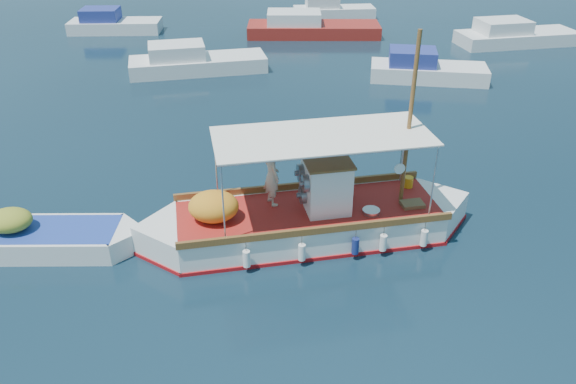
{
  "coord_description": "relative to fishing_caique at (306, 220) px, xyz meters",
  "views": [
    {
      "loc": [
        -0.58,
        -14.13,
        9.64
      ],
      "look_at": [
        -0.73,
        0.0,
        1.57
      ],
      "focal_mm": 35.0,
      "sensor_mm": 36.0,
      "label": 1
    }
  ],
  "objects": [
    {
      "name": "bg_boat_far_w",
      "position": [
        -12.89,
        24.89,
        -0.06
      ],
      "size": [
        6.22,
        2.58,
        1.8
      ],
      "rotation": [
        0.0,
        0.0,
        0.05
      ],
      "color": "silver",
      "rests_on": "ground"
    },
    {
      "name": "bg_boat_ne",
      "position": [
        6.55,
        14.85,
        -0.06
      ],
      "size": [
        6.24,
        2.96,
        1.8
      ],
      "rotation": [
        0.0,
        0.0,
        -0.13
      ],
      "color": "silver",
      "rests_on": "ground"
    },
    {
      "name": "bg_boat_nw",
      "position": [
        -5.91,
        16.08,
        -0.06
      ],
      "size": [
        7.74,
        4.03,
        1.8
      ],
      "rotation": [
        0.0,
        0.0,
        0.23
      ],
      "color": "silver",
      "rests_on": "ground"
    },
    {
      "name": "bg_boat_n",
      "position": [
        0.64,
        24.03,
        -0.06
      ],
      "size": [
        8.82,
        2.85,
        1.8
      ],
      "rotation": [
        0.0,
        0.0,
        0.01
      ],
      "color": "maroon",
      "rests_on": "ground"
    },
    {
      "name": "bg_boat_e",
      "position": [
        13.66,
        21.96,
        -0.06
      ],
      "size": [
        8.0,
        4.15,
        1.8
      ],
      "rotation": [
        0.0,
        0.0,
        0.21
      ],
      "color": "silver",
      "rests_on": "ground"
    },
    {
      "name": "dinghy",
      "position": [
        -7.79,
        -0.77,
        -0.24
      ],
      "size": [
        6.18,
        1.83,
        1.51
      ],
      "rotation": [
        0.0,
        0.0,
        0.02
      ],
      "color": "white",
      "rests_on": "ground"
    },
    {
      "name": "ground",
      "position": [
        0.19,
        -0.07,
        -0.56
      ],
      "size": [
        160.0,
        160.0,
        0.0
      ],
      "primitive_type": "plane",
      "color": "black",
      "rests_on": "ground"
    },
    {
      "name": "fishing_caique",
      "position": [
        0.0,
        0.0,
        0.0
      ],
      "size": [
        10.1,
        4.25,
        6.29
      ],
      "rotation": [
        0.0,
        0.0,
        0.21
      ],
      "color": "white",
      "rests_on": "ground"
    },
    {
      "name": "bg_boat_far_n",
      "position": [
        2.43,
        29.39,
        -0.06
      ],
      "size": [
        6.2,
        2.6,
        1.8
      ],
      "rotation": [
        0.0,
        0.0,
        0.1
      ],
      "color": "silver",
      "rests_on": "ground"
    }
  ]
}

